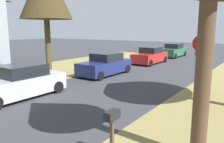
{
  "coord_description": "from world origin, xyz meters",
  "views": [
    {
      "loc": [
        7.31,
        1.97,
        3.25
      ],
      "look_at": [
        1.34,
        10.55,
        1.32
      ],
      "focal_mm": 36.8,
      "sensor_mm": 36.0,
      "label": 1
    }
  ],
  "objects_px": {
    "parked_sedan_red": "(150,56)",
    "parked_sedan_green": "(173,51)",
    "parked_sedan_silver": "(20,83)",
    "parked_sedan_navy": "(105,65)",
    "stop_sign_far": "(200,53)",
    "curbside_mailbox": "(112,121)"
  },
  "relations": [
    {
      "from": "stop_sign_far",
      "to": "parked_sedan_silver",
      "type": "distance_m",
      "value": 8.62
    },
    {
      "from": "parked_sedan_silver",
      "to": "parked_sedan_green",
      "type": "xyz_separation_m",
      "value": [
        0.13,
        20.45,
        0.0
      ]
    },
    {
      "from": "stop_sign_far",
      "to": "parked_sedan_green",
      "type": "height_order",
      "value": "stop_sign_far"
    },
    {
      "from": "parked_sedan_silver",
      "to": "parked_sedan_green",
      "type": "height_order",
      "value": "same"
    },
    {
      "from": "parked_sedan_silver",
      "to": "parked_sedan_green",
      "type": "bearing_deg",
      "value": 89.63
    },
    {
      "from": "parked_sedan_navy",
      "to": "parked_sedan_green",
      "type": "height_order",
      "value": "same"
    },
    {
      "from": "parked_sedan_silver",
      "to": "parked_sedan_navy",
      "type": "height_order",
      "value": "same"
    },
    {
      "from": "stop_sign_far",
      "to": "parked_sedan_silver",
      "type": "bearing_deg",
      "value": -146.85
    },
    {
      "from": "parked_sedan_navy",
      "to": "parked_sedan_red",
      "type": "xyz_separation_m",
      "value": [
        0.18,
        7.03,
        0.0
      ]
    },
    {
      "from": "curbside_mailbox",
      "to": "parked_sedan_navy",
      "type": "bearing_deg",
      "value": 127.36
    },
    {
      "from": "parked_sedan_silver",
      "to": "parked_sedan_red",
      "type": "bearing_deg",
      "value": 89.07
    },
    {
      "from": "parked_sedan_navy",
      "to": "curbside_mailbox",
      "type": "xyz_separation_m",
      "value": [
        6.74,
        -8.83,
        0.33
      ]
    },
    {
      "from": "stop_sign_far",
      "to": "parked_sedan_red",
      "type": "height_order",
      "value": "stop_sign_far"
    },
    {
      "from": "stop_sign_far",
      "to": "parked_sedan_red",
      "type": "xyz_separation_m",
      "value": [
        -6.89,
        9.25,
        -1.47
      ]
    },
    {
      "from": "parked_sedan_navy",
      "to": "parked_sedan_green",
      "type": "xyz_separation_m",
      "value": [
        0.09,
        13.59,
        0.0
      ]
    },
    {
      "from": "parked_sedan_red",
      "to": "parked_sedan_green",
      "type": "relative_size",
      "value": 1.0
    },
    {
      "from": "curbside_mailbox",
      "to": "parked_sedan_silver",
      "type": "bearing_deg",
      "value": 163.82
    },
    {
      "from": "parked_sedan_red",
      "to": "curbside_mailbox",
      "type": "height_order",
      "value": "parked_sedan_red"
    },
    {
      "from": "parked_sedan_red",
      "to": "curbside_mailbox",
      "type": "bearing_deg",
      "value": -67.55
    },
    {
      "from": "parked_sedan_silver",
      "to": "parked_sedan_navy",
      "type": "distance_m",
      "value": 6.86
    },
    {
      "from": "parked_sedan_green",
      "to": "parked_sedan_silver",
      "type": "bearing_deg",
      "value": -90.37
    },
    {
      "from": "stop_sign_far",
      "to": "curbside_mailbox",
      "type": "distance_m",
      "value": 6.72
    }
  ]
}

